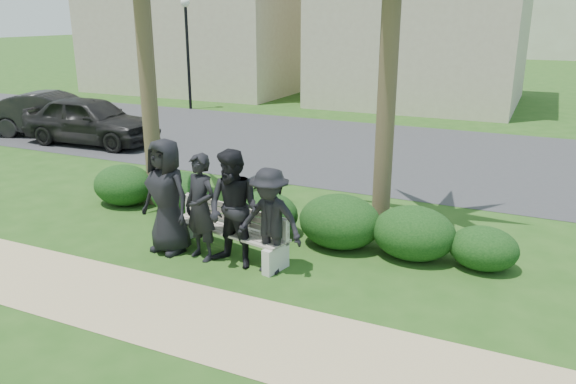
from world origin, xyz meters
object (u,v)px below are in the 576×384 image
at_px(street_lamp, 187,34).
at_px(car_a, 91,120).
at_px(man_a, 167,196).
at_px(man_b, 201,207).
at_px(man_d, 270,221).
at_px(man_c, 234,209).
at_px(car_b, 54,114).
at_px(park_bench, 227,234).

relative_size(street_lamp, car_a, 1.04).
bearing_deg(man_a, man_b, 7.54).
distance_m(man_a, man_d, 1.82).
height_order(man_b, man_d, man_b).
height_order(man_c, car_b, man_c).
bearing_deg(man_c, park_bench, 144.50).
bearing_deg(park_bench, car_b, 161.22).
height_order(street_lamp, man_b, street_lamp).
bearing_deg(man_d, man_b, -178.03).
xyz_separation_m(man_c, car_b, (-10.07, 6.07, -0.23)).
relative_size(man_a, man_c, 1.03).
height_order(man_a, man_b, man_a).
distance_m(man_b, car_b, 11.25).
bearing_deg(man_b, park_bench, 66.72).
bearing_deg(car_b, street_lamp, -27.72).
bearing_deg(car_a, man_a, -132.13).
relative_size(man_d, car_a, 0.39).
bearing_deg(park_bench, man_c, -32.64).
distance_m(man_d, car_b, 12.24).
height_order(man_b, car_a, man_b).
bearing_deg(street_lamp, man_c, -53.18).
relative_size(man_a, car_a, 0.45).
xyz_separation_m(man_a, car_a, (-6.83, 5.52, -0.23)).
distance_m(street_lamp, car_b, 6.61).
relative_size(park_bench, man_d, 1.41).
xyz_separation_m(man_b, man_c, (0.59, -0.01, 0.06)).
bearing_deg(car_a, street_lamp, 5.97).
bearing_deg(park_bench, man_a, -150.46).
xyz_separation_m(man_b, man_d, (1.18, 0.02, -0.05)).
distance_m(man_b, man_d, 1.18).
distance_m(street_lamp, man_b, 15.04).
bearing_deg(park_bench, man_b, -118.24).
distance_m(man_b, car_a, 9.31).
bearing_deg(man_a, man_c, 7.95).
xyz_separation_m(man_d, car_b, (-10.65, 6.04, -0.13)).
relative_size(man_a, man_b, 1.10).
bearing_deg(man_c, street_lamp, 135.74).
xyz_separation_m(street_lamp, man_b, (8.55, -12.20, -2.10)).
bearing_deg(car_b, park_bench, -139.71).
xyz_separation_m(street_lamp, man_a, (7.91, -12.18, -2.02)).
relative_size(park_bench, car_b, 0.55).
distance_m(street_lamp, man_c, 15.39).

